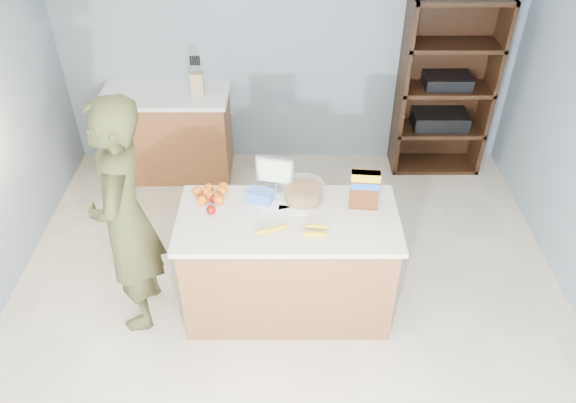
{
  "coord_description": "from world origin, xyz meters",
  "views": [
    {
      "loc": [
        -0.0,
        -2.74,
        3.38
      ],
      "look_at": [
        0.0,
        0.35,
        1.0
      ],
      "focal_mm": 35.0,
      "sensor_mm": 36.0,
      "label": 1
    }
  ],
  "objects_px": {
    "shelving_unit": "(444,89)",
    "counter_peninsula": "(288,267)",
    "tv": "(275,172)",
    "cereal_box": "(365,187)",
    "person": "(125,220)"
  },
  "relations": [
    {
      "from": "shelving_unit",
      "to": "counter_peninsula",
      "type": "bearing_deg",
      "value": -127.11
    },
    {
      "from": "tv",
      "to": "cereal_box",
      "type": "xyz_separation_m",
      "value": [
        0.63,
        -0.21,
        0.02
      ]
    },
    {
      "from": "shelving_unit",
      "to": "cereal_box",
      "type": "distance_m",
      "value": 2.19
    },
    {
      "from": "counter_peninsula",
      "to": "cereal_box",
      "type": "distance_m",
      "value": 0.86
    },
    {
      "from": "counter_peninsula",
      "to": "person",
      "type": "distance_m",
      "value": 1.23
    },
    {
      "from": "shelving_unit",
      "to": "tv",
      "type": "bearing_deg",
      "value": -133.67
    },
    {
      "from": "shelving_unit",
      "to": "cereal_box",
      "type": "height_order",
      "value": "shelving_unit"
    },
    {
      "from": "person",
      "to": "cereal_box",
      "type": "height_order",
      "value": "person"
    },
    {
      "from": "counter_peninsula",
      "to": "cereal_box",
      "type": "height_order",
      "value": "cereal_box"
    },
    {
      "from": "cereal_box",
      "to": "counter_peninsula",
      "type": "bearing_deg",
      "value": -167.94
    },
    {
      "from": "person",
      "to": "tv",
      "type": "distance_m",
      "value": 1.11
    },
    {
      "from": "person",
      "to": "cereal_box",
      "type": "distance_m",
      "value": 1.67
    },
    {
      "from": "counter_peninsula",
      "to": "shelving_unit",
      "type": "xyz_separation_m",
      "value": [
        1.55,
        2.05,
        0.45
      ]
    },
    {
      "from": "shelving_unit",
      "to": "cereal_box",
      "type": "bearing_deg",
      "value": -117.68
    },
    {
      "from": "counter_peninsula",
      "to": "shelving_unit",
      "type": "height_order",
      "value": "shelving_unit"
    }
  ]
}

